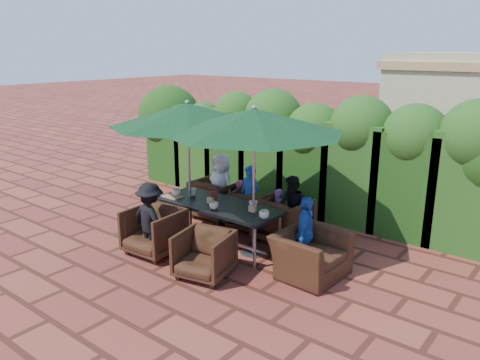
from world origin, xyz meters
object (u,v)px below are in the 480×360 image
Objects in this scene: chair_near_left at (154,229)px; chair_near_right at (204,252)px; umbrella_right at (254,121)px; chair_far_right at (283,217)px; umbrella_left at (187,115)px; chair_far_left at (217,197)px; chair_far_mid at (254,208)px; dining_table at (219,208)px; chair_end_right at (311,247)px.

chair_near_left is 1.22m from chair_near_right.
umbrella_right is 3.29× the size of chair_far_right.
chair_far_left is (-0.28, 1.04, -1.78)m from umbrella_left.
umbrella_left reaches higher than chair_far_right.
umbrella_right is at bearing 4.28° from umbrella_left.
chair_far_mid is at bearing 67.45° from chair_near_left.
chair_far_right reaches higher than chair_far_left.
chair_near_left is (-0.66, -1.89, 0.01)m from chair_far_mid.
chair_end_right reaches higher than dining_table.
chair_near_left is 0.82× the size of chair_end_right.
umbrella_left is 0.94× the size of umbrella_right.
chair_end_right is (2.44, 0.91, 0.03)m from chair_near_left.
chair_far_left reaches higher than chair_far_mid.
chair_end_right reaches higher than chair_near_right.
chair_far_right is at bearing 54.16° from chair_end_right.
umbrella_left is 3.10× the size of chair_far_left.
umbrella_right is at bearing 86.51° from chair_far_right.
umbrella_right reaches higher than chair_end_right.
chair_far_left is (-0.94, 1.02, -0.24)m from dining_table.
umbrella_left is at bearing -177.80° from dining_table.
chair_far_left is at bearing -14.46° from chair_far_mid.
chair_end_right is at bearing 140.00° from chair_far_mid.
chair_far_left is 1.02× the size of chair_near_left.
umbrella_left reaches higher than chair_near_left.
chair_far_right is at bearing 83.91° from umbrella_right.
chair_far_mid is (0.04, 0.96, -0.26)m from dining_table.
chair_end_right reaches higher than chair_far_left.
chair_far_mid is 0.95× the size of chair_far_right.
chair_near_left is (-1.30, -1.00, -1.79)m from umbrella_right.
chair_near_right is at bearing 126.06° from chair_far_left.
chair_end_right is (1.22, 1.01, 0.07)m from chair_near_right.
chair_end_right is (1.05, -0.86, 0.02)m from chair_far_right.
umbrella_left reaches higher than chair_far_left.
chair_far_mid is 2.03m from chair_end_right.
umbrella_right is 3.45× the size of chair_far_mid.
chair_near_left reaches higher than chair_near_right.
chair_far_left is 1.71m from chair_far_right.
chair_near_left is at bearing 54.57° from chair_far_right.
chair_far_right reaches higher than chair_near_right.
chair_far_right is 1.88m from chair_near_right.
chair_far_left is 1.00× the size of chair_far_right.
chair_end_right is at bearing 27.34° from chair_near_right.
dining_table is 2.60× the size of chair_far_left.
umbrella_left is 3.16× the size of chair_near_left.
chair_far_mid is (0.97, -0.05, -0.02)m from chair_far_left.
chair_end_right is (1.82, -0.01, -0.22)m from dining_table.
chair_near_left is at bearing 59.53° from chair_far_mid.
chair_end_right reaches higher than chair_far_mid.
umbrella_right is 2.43m from chair_near_left.
umbrella_left is at bearing 43.84° from chair_far_mid.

